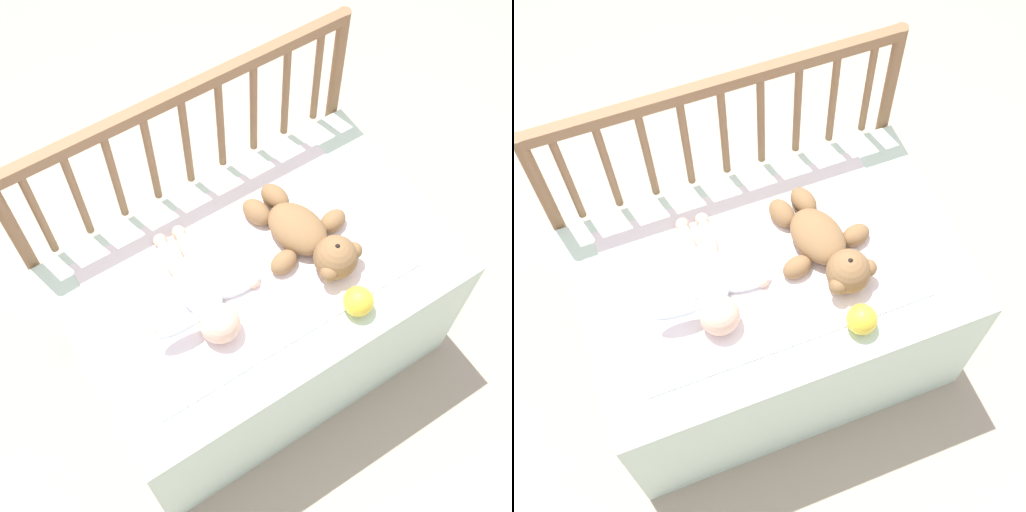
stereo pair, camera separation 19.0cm
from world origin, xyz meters
The scene contains 7 objects.
ground_plane centered at (0.00, 0.00, 0.00)m, with size 12.00×12.00×0.00m, color tan.
crib_mattress centered at (0.00, 0.00, 0.28)m, with size 1.06×0.67×0.56m.
crib_rail centered at (0.00, 0.36, 0.65)m, with size 1.06×0.04×0.94m.
blanket centered at (-0.02, 0.03, 0.56)m, with size 0.81×0.52×0.01m.
teddy_bear centered at (0.16, -0.01, 0.61)m, with size 0.28×0.38×0.12m.
baby centered at (-0.17, 0.00, 0.60)m, with size 0.34×0.39×0.11m.
toy_ball centered at (0.16, -0.24, 0.60)m, with size 0.08×0.08×0.08m.
Camera 2 is at (-0.34, -0.86, 2.27)m, focal length 50.00 mm.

